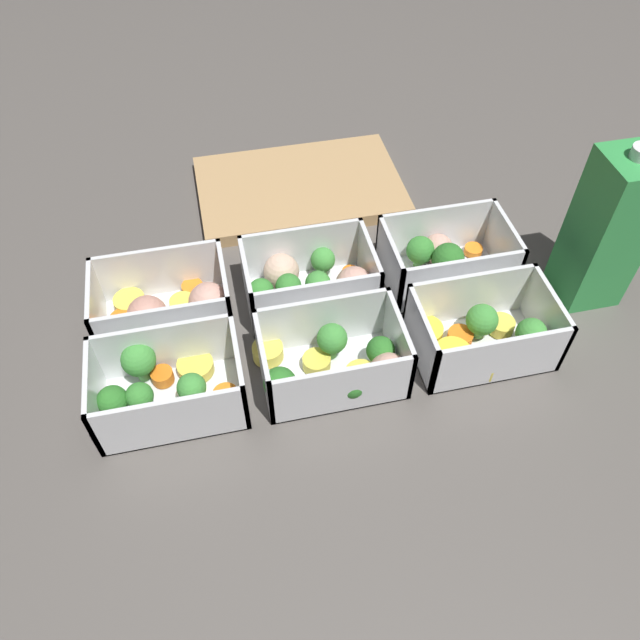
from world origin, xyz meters
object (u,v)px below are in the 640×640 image
Objects in this scene: container_near_right at (483,334)px; container_near_center at (338,363)px; container_near_left at (165,386)px; container_far_left at (167,308)px; container_far_center at (313,284)px; container_far_right at (450,260)px; juice_carton at (607,230)px.

container_near_center is at bearing -178.37° from container_near_right.
container_near_left is 0.11m from container_far_left.
container_near_left is 0.21m from container_far_center.
container_near_left is 0.96× the size of container_far_left.
container_far_right is (0.35, 0.11, 0.00)m from container_near_left.
juice_carton reaches higher than container_near_right.
container_near_left is 0.34m from container_near_right.
container_near_left is 0.74× the size of juice_carton.
container_near_right is 0.98× the size of container_far_right.
container_far_right is at bearing 0.95° from container_far_center.
container_far_right is 0.18m from juice_carton.
container_far_center is (-0.17, 0.11, 0.00)m from container_near_right.
container_far_center is 0.74× the size of juice_carton.
container_near_left and container_near_right have the same top height.
container_near_left is at bearing -162.30° from container_far_right.
container_near_right is at bearing 1.63° from container_near_center.
container_far_center is at bearing 170.49° from juice_carton.
container_near_right is 0.75× the size of juice_carton.
container_near_left is at bearing -94.29° from container_far_left.
juice_carton reaches higher than container_far_right.
container_near_center is 1.08× the size of container_far_right.
container_far_center is 0.17m from container_far_right.
container_near_right is at bearing -33.87° from container_far_center.
container_near_center is 0.21m from container_far_right.
container_near_left is at bearing -173.80° from juice_carton.
container_far_left is 0.77× the size of juice_carton.
container_near_center is at bearing -2.86° from container_near_left.
container_far_center is at bearing 146.13° from container_near_right.
container_far_left is 0.34m from container_far_right.
container_near_right is at bearing -0.71° from container_near_left.
container_near_left and container_far_center have the same top height.
container_far_left and container_far_right have the same top height.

